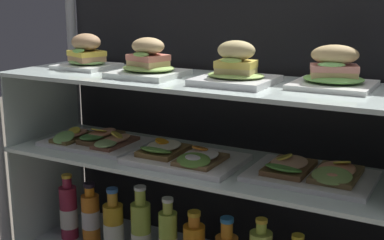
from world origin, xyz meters
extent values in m
cylinder|color=gray|center=(-0.62, 0.19, 0.48)|extent=(0.04, 0.04, 0.95)
cube|color=black|center=(0.00, 0.21, 0.50)|extent=(1.19, 0.01, 0.91)
cube|color=silver|center=(-0.59, 0.00, 0.22)|extent=(0.01, 0.35, 0.35)
cube|color=silver|center=(0.00, 0.00, 0.40)|extent=(1.21, 0.36, 0.01)
cube|color=silver|center=(-0.59, 0.00, 0.52)|extent=(0.01, 0.35, 0.23)
cube|color=silver|center=(0.00, 0.00, 0.65)|extent=(1.21, 0.36, 0.01)
cube|color=white|center=(-0.41, 0.03, 0.66)|extent=(0.17, 0.17, 0.01)
ellipsoid|color=#91CA69|center=(-0.41, 0.03, 0.67)|extent=(0.13, 0.11, 0.02)
cube|color=tan|center=(-0.41, 0.03, 0.68)|extent=(0.13, 0.12, 0.02)
cube|color=yellow|center=(-0.41, 0.03, 0.70)|extent=(0.14, 0.13, 0.02)
ellipsoid|color=#6BB14F|center=(-0.41, -0.01, 0.71)|extent=(0.07, 0.06, 0.02)
ellipsoid|color=#9E7852|center=(-0.41, 0.03, 0.74)|extent=(0.14, 0.13, 0.06)
cube|color=white|center=(-0.13, -0.02, 0.66)|extent=(0.20, 0.20, 0.02)
ellipsoid|color=#93BD5B|center=(-0.13, -0.02, 0.68)|extent=(0.16, 0.14, 0.02)
cube|color=#E1B87B|center=(-0.13, -0.02, 0.69)|extent=(0.12, 0.11, 0.02)
cube|color=#DA7964|center=(-0.13, -0.02, 0.71)|extent=(0.13, 0.11, 0.02)
ellipsoid|color=#88BD55|center=(-0.13, -0.06, 0.72)|extent=(0.07, 0.05, 0.02)
ellipsoid|color=tan|center=(-0.13, -0.02, 0.74)|extent=(0.13, 0.11, 0.05)
cube|color=white|center=(0.15, -0.02, 0.66)|extent=(0.20, 0.20, 0.02)
ellipsoid|color=#97BC5C|center=(0.15, -0.02, 0.68)|extent=(0.16, 0.13, 0.01)
cube|color=#E4CA82|center=(0.15, -0.02, 0.69)|extent=(0.11, 0.08, 0.02)
cube|color=#E7CA52|center=(0.15, -0.02, 0.71)|extent=(0.11, 0.09, 0.02)
ellipsoid|color=#A5CC58|center=(0.15, -0.05, 0.72)|extent=(0.06, 0.03, 0.02)
ellipsoid|color=tan|center=(0.15, -0.02, 0.74)|extent=(0.11, 0.09, 0.05)
cube|color=white|center=(0.40, 0.05, 0.66)|extent=(0.20, 0.20, 0.01)
ellipsoid|color=#72B754|center=(0.40, 0.05, 0.67)|extent=(0.16, 0.13, 0.02)
cube|color=#D9B473|center=(0.40, 0.05, 0.69)|extent=(0.13, 0.10, 0.02)
cube|color=tan|center=(0.40, 0.05, 0.70)|extent=(0.14, 0.11, 0.02)
ellipsoid|color=#82C464|center=(0.40, 0.02, 0.72)|extent=(0.07, 0.05, 0.01)
ellipsoid|color=tan|center=(0.40, 0.05, 0.74)|extent=(0.14, 0.11, 0.05)
cube|color=white|center=(-0.36, 0.00, 0.41)|extent=(0.33, 0.23, 0.01)
cube|color=brown|center=(-0.44, -0.02, 0.42)|extent=(0.08, 0.16, 0.01)
ellipsoid|color=#8FCE6F|center=(-0.44, -0.07, 0.43)|extent=(0.09, 0.09, 0.04)
ellipsoid|color=#E69679|center=(-0.44, -0.02, 0.44)|extent=(0.06, 0.13, 0.02)
cylinder|color=yellow|center=(-0.44, -0.03, 0.45)|extent=(0.04, 0.04, 0.02)
cube|color=brown|center=(-0.35, 0.01, 0.43)|extent=(0.08, 0.17, 0.02)
ellipsoid|color=#4E8A41|center=(-0.35, -0.04, 0.44)|extent=(0.08, 0.09, 0.02)
ellipsoid|color=#EB9B7F|center=(-0.35, 0.01, 0.44)|extent=(0.06, 0.14, 0.02)
cylinder|color=yellow|center=(-0.35, 0.00, 0.45)|extent=(0.05, 0.05, 0.02)
cube|color=brown|center=(-0.28, -0.01, 0.42)|extent=(0.08, 0.17, 0.01)
ellipsoid|color=#95BC72|center=(-0.28, -0.06, 0.43)|extent=(0.08, 0.10, 0.02)
ellipsoid|color=#E7A580|center=(-0.28, -0.01, 0.44)|extent=(0.06, 0.14, 0.01)
cylinder|color=yellow|center=(-0.27, 0.00, 0.45)|extent=(0.07, 0.07, 0.03)
cube|color=white|center=(-0.01, -0.03, 0.41)|extent=(0.33, 0.23, 0.02)
cube|color=brown|center=(-0.08, -0.03, 0.43)|extent=(0.11, 0.15, 0.02)
ellipsoid|color=#588F38|center=(-0.08, -0.07, 0.44)|extent=(0.11, 0.08, 0.04)
ellipsoid|color=#F6EDCB|center=(-0.08, -0.03, 0.45)|extent=(0.10, 0.12, 0.02)
cylinder|color=orange|center=(-0.09, -0.03, 0.46)|extent=(0.05, 0.05, 0.02)
cube|color=brown|center=(0.06, -0.05, 0.43)|extent=(0.11, 0.15, 0.01)
ellipsoid|color=#5C8D35|center=(0.06, -0.09, 0.44)|extent=(0.11, 0.08, 0.04)
ellipsoid|color=silver|center=(0.06, -0.05, 0.44)|extent=(0.10, 0.12, 0.02)
cylinder|color=orange|center=(0.04, -0.03, 0.46)|extent=(0.06, 0.06, 0.02)
cube|color=white|center=(0.36, 0.01, 0.41)|extent=(0.33, 0.23, 0.01)
cube|color=brown|center=(0.30, 0.01, 0.43)|extent=(0.11, 0.17, 0.01)
ellipsoid|color=#52973B|center=(0.30, -0.04, 0.44)|extent=(0.12, 0.10, 0.04)
ellipsoid|color=#DEA784|center=(0.30, 0.01, 0.44)|extent=(0.10, 0.13, 0.02)
cylinder|color=#FCDF4A|center=(0.28, 0.02, 0.45)|extent=(0.05, 0.05, 0.02)
cube|color=brown|center=(0.43, 0.02, 0.43)|extent=(0.11, 0.17, 0.01)
ellipsoid|color=#99C05F|center=(0.43, -0.03, 0.44)|extent=(0.11, 0.09, 0.04)
ellipsoid|color=#F6A378|center=(0.43, 0.02, 0.44)|extent=(0.10, 0.14, 0.02)
cylinder|color=yellow|center=(0.43, 0.04, 0.45)|extent=(0.06, 0.06, 0.02)
cylinder|color=#9A2641|center=(-0.49, -0.02, 0.14)|extent=(0.06, 0.06, 0.19)
cylinder|color=silver|center=(-0.49, -0.02, 0.12)|extent=(0.06, 0.06, 0.07)
cylinder|color=#9D2241|center=(-0.49, -0.02, 0.25)|extent=(0.03, 0.03, 0.04)
cylinder|color=gold|center=(-0.49, -0.02, 0.27)|extent=(0.04, 0.04, 0.01)
cylinder|color=orange|center=(-0.39, -0.01, 0.13)|extent=(0.06, 0.06, 0.18)
cylinder|color=white|center=(-0.39, -0.01, 0.13)|extent=(0.06, 0.06, 0.06)
cylinder|color=orange|center=(-0.39, -0.01, 0.23)|extent=(0.03, 0.03, 0.03)
cylinder|color=black|center=(-0.39, -0.01, 0.26)|extent=(0.04, 0.04, 0.02)
cylinder|color=gold|center=(-0.27, -0.04, 0.13)|extent=(0.07, 0.07, 0.17)
cylinder|color=silver|center=(-0.27, -0.04, 0.12)|extent=(0.07, 0.07, 0.07)
cylinder|color=gold|center=(-0.27, -0.04, 0.24)|extent=(0.03, 0.03, 0.05)
cylinder|color=#3268B7|center=(-0.27, -0.04, 0.27)|extent=(0.04, 0.04, 0.01)
cylinder|color=#B0C948|center=(-0.18, -0.02, 0.14)|extent=(0.06, 0.06, 0.19)
cylinder|color=silver|center=(-0.18, -0.02, 0.11)|extent=(0.07, 0.07, 0.05)
cylinder|color=#B4CA4A|center=(-0.18, -0.02, 0.26)|extent=(0.03, 0.03, 0.05)
cylinder|color=silver|center=(-0.18, -0.02, 0.29)|extent=(0.04, 0.04, 0.01)
cylinder|color=#B7D54A|center=(-0.07, -0.03, 0.14)|extent=(0.06, 0.06, 0.19)
cylinder|color=#BFCF52|center=(-0.07, -0.03, 0.25)|extent=(0.03, 0.03, 0.04)
cylinder|color=silver|center=(-0.07, -0.03, 0.27)|extent=(0.04, 0.04, 0.01)
cylinder|color=orange|center=(0.02, -0.02, 0.22)|extent=(0.04, 0.04, 0.03)
cylinder|color=gold|center=(0.02, -0.02, 0.24)|extent=(0.04, 0.04, 0.01)
cylinder|color=orange|center=(0.13, -0.03, 0.22)|extent=(0.04, 0.04, 0.05)
cylinder|color=#2972B5|center=(0.13, -0.03, 0.25)|extent=(0.04, 0.04, 0.01)
cylinder|color=#B4CE47|center=(0.24, -0.03, 0.25)|extent=(0.03, 0.03, 0.03)
cylinder|color=gold|center=(0.24, -0.03, 0.27)|extent=(0.03, 0.03, 0.01)
cylinder|color=gold|center=(0.34, -0.03, 0.24)|extent=(0.04, 0.04, 0.01)
camera|label=1|loc=(0.71, -1.30, 0.88)|focal=48.28mm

